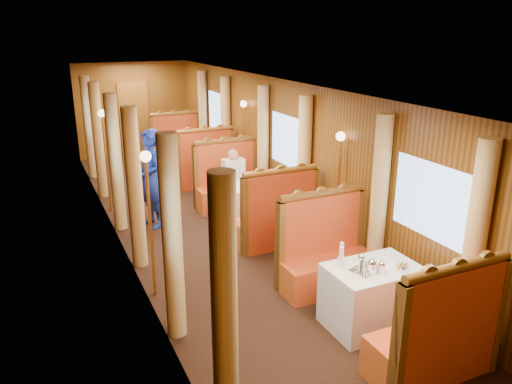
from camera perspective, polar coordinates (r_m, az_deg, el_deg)
floor at (r=8.72m, az=-5.23°, el=-4.44°), size 3.00×12.00×0.01m
ceiling at (r=8.09m, az=-5.75°, el=12.13°), size 3.00×12.00×0.01m
wall_far at (r=14.01m, az=-13.81°, el=9.13°), size 3.00×0.01×2.50m
wall_left at (r=7.97m, az=-15.70°, el=2.27°), size 0.01×12.00×2.50m
wall_right at (r=8.90m, az=3.68°, el=4.57°), size 0.01×12.00×2.50m
doorway_far at (r=14.02m, az=-13.70°, el=8.11°), size 0.80×0.04×2.00m
table_near at (r=6.09m, az=13.09°, el=-11.53°), size 1.05×0.72×0.75m
banquette_near_fwd at (r=5.44m, az=19.84°, el=-15.59°), size 1.30×0.55×1.34m
banquette_near_aft at (r=6.80m, az=7.92°, el=-7.46°), size 1.30×0.55×1.34m
table_mid at (r=8.84m, az=-0.72°, el=-1.43°), size 1.05×0.72×0.75m
banquette_mid_fwd at (r=7.96m, az=2.26°, el=-3.33°), size 1.30×0.55×1.34m
banquette_mid_aft at (r=9.71m, az=-3.16°, el=0.68°), size 1.30×0.55×1.34m
table_far at (r=11.98m, az=-7.57°, el=3.72°), size 1.05×0.72×0.75m
banquette_far_fwd at (r=11.04m, az=-5.99°, el=2.78°), size 1.30×0.55×1.34m
banquette_far_aft at (r=12.92m, az=-8.94°, el=4.95°), size 1.30×0.55×1.34m
tea_tray at (r=5.82m, az=12.51°, el=-8.71°), size 0.39×0.33×0.01m
teapot_left at (r=5.71m, az=13.09°, el=-8.55°), size 0.19×0.15×0.15m
teapot_right at (r=5.77m, az=14.16°, el=-8.51°), size 0.17×0.14×0.12m
teapot_back at (r=5.88m, az=11.95°, el=-7.80°), size 0.18×0.16×0.12m
fruit_plate at (r=5.96m, az=16.38°, el=-8.23°), size 0.21×0.21×0.05m
cup_inboard at (r=5.77m, az=9.70°, el=-7.66°), size 0.08×0.08×0.26m
cup_outboard at (r=5.88m, az=9.72°, el=-7.15°), size 0.08×0.08×0.26m
rose_vase_mid at (r=8.62m, az=-0.83°, el=1.93°), size 0.06×0.06×0.36m
rose_vase_far at (r=11.87m, az=-7.51°, el=6.33°), size 0.06×0.06×0.36m
window_left_near at (r=4.67m, az=-8.40°, el=-6.03°), size 0.01×1.20×0.90m
curtain_left_near_a at (r=4.17m, az=-3.63°, el=-13.32°), size 0.22×0.22×2.35m
curtain_left_near_b at (r=5.49m, az=-9.57°, el=-5.38°), size 0.22×0.22×2.35m
window_right_near at (r=6.11m, az=19.30°, el=-0.94°), size 0.01×1.20×0.90m
curtain_right_near_a at (r=5.64m, az=23.64°, el=-6.08°), size 0.22×0.22×2.35m
curtain_right_near_b at (r=6.68m, az=13.84°, el=-1.31°), size 0.22×0.22×2.35m
window_left_mid at (r=7.92m, az=-15.72°, el=3.67°), size 0.01×1.20×0.90m
curtain_left_mid_a at (r=7.27m, az=-13.68°, el=0.30°), size 0.22×0.22×2.35m
curtain_left_mid_b at (r=8.75m, az=-15.75°, el=3.16°), size 0.22×0.22×2.35m
window_right_mid at (r=8.85m, az=3.62°, el=5.82°), size 0.01×1.20×0.90m
curtain_right_mid_a at (r=8.21m, az=5.51°, el=2.79°), size 0.22×0.22×2.35m
curtain_right_mid_b at (r=9.54m, az=0.81°, el=5.08°), size 0.22×0.22×2.35m
window_left_far at (r=11.32m, az=-18.74°, el=7.64°), size 0.01×1.20×0.90m
curtain_left_far_a at (r=10.62m, az=-17.52°, el=5.59°), size 0.22×0.22×2.35m
curtain_left_far_b at (r=12.14m, az=-18.55°, el=7.00°), size 0.22×0.22×2.35m
window_right_far at (r=11.99m, az=-4.39°, el=9.09°), size 0.01×1.20×0.90m
curtain_right_far_a at (r=11.29m, az=-3.46°, el=7.12°), size 0.22×0.22×2.35m
curtain_right_far_b at (r=12.73m, az=-6.06°, el=8.32°), size 0.22×0.22×2.35m
sconce_left_fore at (r=6.30m, az=-12.22°, el=-0.39°), size 0.14×0.14×1.95m
sconce_right_fore at (r=7.37m, az=9.46°, el=2.53°), size 0.14×0.14×1.95m
sconce_left_aft at (r=9.64m, az=-16.95°, el=5.69°), size 0.14×0.14×1.95m
sconce_right_aft at (r=10.37m, az=-1.41°, el=7.33°), size 0.14×0.14×1.95m
steward at (r=8.80m, az=-11.90°, el=1.48°), size 0.54×0.71×1.74m
passenger at (r=9.36m, az=-2.54°, el=2.05°), size 0.40×0.44×0.76m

